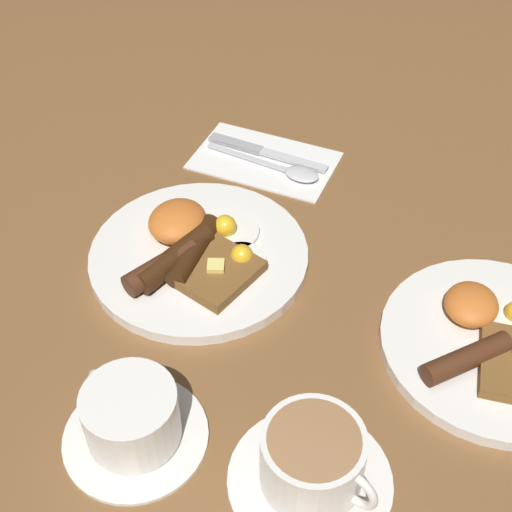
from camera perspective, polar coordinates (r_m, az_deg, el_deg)
name	(u,v)px	position (r m, az deg, el deg)	size (l,w,h in m)	color
ground_plane	(199,260)	(0.89, -4.56, -0.34)	(3.00, 3.00, 0.00)	brown
breakfast_plate_near	(196,252)	(0.88, -4.79, 0.31)	(0.27, 0.27, 0.05)	white
breakfast_plate_far	(495,342)	(0.83, 18.59, -6.56)	(0.25, 0.25, 0.04)	white
teacup_near	(132,419)	(0.72, -9.92, -12.76)	(0.15, 0.15, 0.07)	white
teacup_far	(312,464)	(0.68, 4.54, -16.23)	(0.16, 0.16, 0.08)	white
napkin	(264,160)	(1.04, 0.68, 7.70)	(0.12, 0.20, 0.01)	white
knife	(260,151)	(1.05, 0.35, 8.42)	(0.04, 0.19, 0.01)	silver
spoon	(290,170)	(1.01, 2.75, 6.86)	(0.05, 0.18, 0.01)	silver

